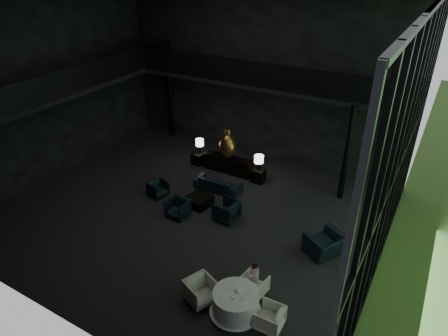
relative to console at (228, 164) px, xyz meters
The scene contains 34 objects.
floor 3.64m from the console, 85.25° to the right, with size 14.00×12.00×0.02m, color black.
wall_back 4.36m from the console, 82.87° to the left, with size 14.00×0.04×8.00m, color black.
wall_front 10.27m from the console, 88.21° to the right, with size 14.00×0.04×8.00m, color black.
wall_left 8.43m from the console, 151.72° to the right, with size 0.04×12.00×8.00m, color black.
curtain_wall 8.87m from the console, 26.44° to the right, with size 0.20×12.00×8.00m, color black, non-canonical shape.
mezzanine_left 7.66m from the console, 147.69° to the right, with size 2.00×12.00×0.25m, color black.
mezzanine_back 4.10m from the console, 47.03° to the left, with size 12.00×2.00×0.25m, color black.
railing_left 7.28m from the console, 142.52° to the right, with size 0.06×12.00×1.00m, color black.
railing_back 4.44m from the console, 16.92° to the left, with size 12.00×0.06×1.00m, color black.
column_nw 5.40m from the console, 155.98° to the left, with size 0.24×0.24×4.00m, color black.
column_ne 5.37m from the console, ahead, with size 0.24×0.24×4.00m, color black.
console is the anchor object (origin of this frame).
bronze_urn 0.98m from the console, 90.00° to the right, with size 0.76×0.76×1.41m.
side_table_left 1.60m from the console, behind, with size 0.51×0.51×0.56m, color black.
table_lamp_left 1.73m from the console, behind, with size 0.39×0.39×0.65m.
side_table_right 1.61m from the console, ahead, with size 0.54×0.54×0.60m, color black.
table_lamp_right 1.75m from the console, ahead, with size 0.40×0.40×0.68m.
sofa 1.66m from the console, 74.93° to the right, with size 1.95×0.57×0.76m, color black.
lounge_armchair_west 3.56m from the console, 114.81° to the right, with size 0.63×0.59×0.65m, color black.
lounge_armchair_east 3.72m from the console, 61.39° to the right, with size 0.91×0.85×0.94m, color black.
lounge_armchair_south 4.01m from the console, 88.89° to the right, with size 0.77×0.72×0.79m, color black.
window_armchair 6.50m from the console, 30.69° to the right, with size 1.29×0.84×1.13m, color black.
coffee_table 3.00m from the console, 83.06° to the right, with size 0.89×0.89×0.40m, color black.
dining_table 8.20m from the console, 58.99° to the right, with size 1.47×1.47×0.75m.
dining_chair_north 7.47m from the console, 54.52° to the right, with size 0.64×0.60×0.66m, color beige.
dining_chair_east 8.73m from the console, 53.17° to the right, with size 0.67×0.63×0.69m, color white.
dining_chair_west 7.78m from the console, 66.27° to the right, with size 0.82×0.76×0.84m, color beige.
child 7.39m from the console, 54.49° to the right, with size 0.27×0.27×0.57m.
plate_a 8.32m from the console, 60.87° to the right, with size 0.22×0.22×0.01m, color white.
plate_b 8.18m from the console, 56.61° to the right, with size 0.20×0.20×0.01m, color white.
saucer 8.49m from the console, 57.88° to the right, with size 0.14×0.14×0.01m, color white.
coffee_cup 8.42m from the console, 57.60° to the right, with size 0.08×0.08×0.06m, color white.
cereal_bowl 8.14m from the console, 58.52° to the right, with size 0.15×0.15×0.07m, color white.
cream_pot 8.40m from the console, 59.62° to the right, with size 0.06×0.06×0.07m, color #99999E.
Camera 1 is at (7.60, -10.43, 8.99)m, focal length 32.00 mm.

